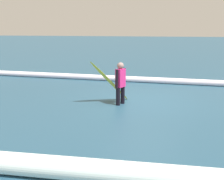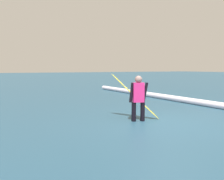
% 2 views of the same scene
% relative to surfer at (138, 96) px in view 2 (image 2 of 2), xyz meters
% --- Properties ---
extents(ground_plane, '(167.03, 167.03, 0.00)m').
position_rel_surfer_xyz_m(ground_plane, '(-0.66, -0.71, -0.78)').
color(ground_plane, '#264D65').
extents(surfer, '(0.31, 0.59, 1.41)m').
position_rel_surfer_xyz_m(surfer, '(0.00, 0.00, 0.00)').
color(surfer, black).
rests_on(surfer, ground_plane).
extents(surfboard, '(1.21, 1.42, 1.49)m').
position_rel_surfer_xyz_m(surfboard, '(0.41, -0.16, -0.05)').
color(surfboard, yellow).
rests_on(surfboard, ground_plane).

